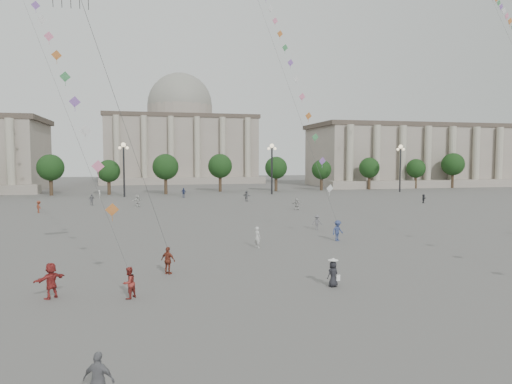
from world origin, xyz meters
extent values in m
plane|color=#504E4B|center=(0.00, 0.00, 0.00)|extent=(360.00, 360.00, 0.00)
cube|color=gray|center=(75.00, 95.00, 8.00)|extent=(80.00, 22.00, 16.00)
cube|color=#4C4137|center=(75.00, 95.00, 16.60)|extent=(81.60, 22.44, 1.20)
cube|color=gray|center=(75.00, 82.00, 1.00)|extent=(84.00, 4.00, 2.00)
cube|color=gray|center=(0.00, 130.00, 10.00)|extent=(46.00, 30.00, 20.00)
cube|color=#4C4137|center=(0.00, 130.00, 20.60)|extent=(46.92, 30.60, 1.20)
cube|color=gray|center=(0.00, 113.00, 1.00)|extent=(48.30, 4.00, 2.00)
cylinder|color=gray|center=(0.00, 130.00, 22.50)|extent=(21.00, 21.00, 5.00)
sphere|color=gray|center=(0.00, 130.00, 25.00)|extent=(21.00, 21.00, 21.00)
cylinder|color=#392A1C|center=(-30.00, 78.00, 1.76)|extent=(0.70, 0.70, 3.52)
sphere|color=black|center=(-30.00, 78.00, 5.44)|extent=(5.12, 5.12, 5.12)
cylinder|color=#392A1C|center=(-18.00, 78.00, 1.76)|extent=(0.70, 0.70, 3.52)
sphere|color=black|center=(-18.00, 78.00, 5.44)|extent=(5.12, 5.12, 5.12)
cylinder|color=#392A1C|center=(-6.00, 78.00, 1.76)|extent=(0.70, 0.70, 3.52)
sphere|color=black|center=(-6.00, 78.00, 5.44)|extent=(5.12, 5.12, 5.12)
cylinder|color=#392A1C|center=(6.00, 78.00, 1.76)|extent=(0.70, 0.70, 3.52)
sphere|color=black|center=(6.00, 78.00, 5.44)|extent=(5.12, 5.12, 5.12)
cylinder|color=#392A1C|center=(18.00, 78.00, 1.76)|extent=(0.70, 0.70, 3.52)
sphere|color=black|center=(18.00, 78.00, 5.44)|extent=(5.12, 5.12, 5.12)
cylinder|color=#392A1C|center=(30.00, 78.00, 1.76)|extent=(0.70, 0.70, 3.52)
sphere|color=black|center=(30.00, 78.00, 5.44)|extent=(5.12, 5.12, 5.12)
cylinder|color=#392A1C|center=(42.00, 78.00, 1.76)|extent=(0.70, 0.70, 3.52)
sphere|color=black|center=(42.00, 78.00, 5.44)|extent=(5.12, 5.12, 5.12)
cylinder|color=#392A1C|center=(54.00, 78.00, 1.76)|extent=(0.70, 0.70, 3.52)
sphere|color=black|center=(54.00, 78.00, 5.44)|extent=(5.12, 5.12, 5.12)
cylinder|color=#392A1C|center=(66.00, 78.00, 1.76)|extent=(0.70, 0.70, 3.52)
sphere|color=black|center=(66.00, 78.00, 5.44)|extent=(5.12, 5.12, 5.12)
cylinder|color=#262628|center=(-15.00, 70.00, 5.00)|extent=(0.36, 0.36, 10.00)
sphere|color=#FFE5B2|center=(-15.00, 70.00, 10.20)|extent=(0.90, 0.90, 0.90)
sphere|color=#FFE5B2|center=(-15.70, 70.00, 9.60)|extent=(0.60, 0.60, 0.60)
sphere|color=#FFE5B2|center=(-14.30, 70.00, 9.60)|extent=(0.60, 0.60, 0.60)
cylinder|color=#262628|center=(15.00, 70.00, 5.00)|extent=(0.36, 0.36, 10.00)
sphere|color=#FFE5B2|center=(15.00, 70.00, 10.20)|extent=(0.90, 0.90, 0.90)
sphere|color=#FFE5B2|center=(14.30, 70.00, 9.60)|extent=(0.60, 0.60, 0.60)
sphere|color=#FFE5B2|center=(15.70, 70.00, 9.60)|extent=(0.60, 0.60, 0.60)
cylinder|color=#262628|center=(45.00, 70.00, 5.00)|extent=(0.36, 0.36, 10.00)
sphere|color=#FFE5B2|center=(45.00, 70.00, 10.20)|extent=(0.90, 0.90, 0.90)
sphere|color=#FFE5B2|center=(44.30, 70.00, 9.60)|extent=(0.60, 0.60, 0.60)
sphere|color=#FFE5B2|center=(45.70, 70.00, 9.60)|extent=(0.60, 0.60, 0.60)
imported|color=navy|center=(-3.78, 65.96, 0.94)|extent=(1.19, 0.88, 1.88)
imported|color=silver|center=(-12.01, 49.99, 0.96)|extent=(1.61, 1.72, 1.93)
imported|color=slate|center=(6.93, 21.98, 0.78)|extent=(1.12, 0.79, 1.57)
imported|color=beige|center=(10.76, 40.35, 0.86)|extent=(1.62, 1.29, 1.72)
imported|color=black|center=(34.84, 45.33, 0.75)|extent=(1.38, 1.18, 1.50)
imported|color=white|center=(-19.44, 68.00, 0.76)|extent=(0.39, 0.57, 1.52)
imported|color=slate|center=(6.43, 55.41, 0.92)|extent=(1.45, 1.71, 1.85)
imported|color=silver|center=(-1.42, 13.89, 0.89)|extent=(0.67, 0.77, 1.78)
imported|color=slate|center=(-19.25, 54.12, 0.90)|extent=(1.14, 0.82, 1.79)
imported|color=brown|center=(-25.08, 44.98, 0.84)|extent=(1.15, 1.24, 1.68)
imported|color=maroon|center=(-9.03, 6.68, 0.89)|extent=(1.08, 0.99, 1.77)
imported|color=#9E2D2B|center=(-15.29, 2.89, 0.96)|extent=(1.67, 1.65, 1.92)
imported|color=slate|center=(-11.66, -8.97, 0.85)|extent=(1.08, 0.79, 1.71)
imported|color=maroon|center=(-11.26, 1.90, 0.85)|extent=(1.02, 1.04, 1.69)
imported|color=navy|center=(6.42, 15.38, 0.94)|extent=(1.38, 1.10, 1.88)
imported|color=black|center=(0.17, 1.54, 0.75)|extent=(0.85, 0.70, 1.50)
cone|color=white|center=(0.17, 1.54, 1.62)|extent=(0.52, 0.52, 0.14)
cylinder|color=white|center=(0.17, 1.54, 1.56)|extent=(0.60, 0.60, 0.02)
cube|color=white|center=(0.42, 1.39, 0.55)|extent=(0.22, 0.10, 0.35)
cylinder|color=#3F3F3F|center=(-11.33, 3.81, 9.05)|extent=(0.02, 0.02, 16.62)
cylinder|color=#3F3F3F|center=(-22.14, 28.06, 23.27)|extent=(0.02, 0.02, 71.47)
cube|color=orange|center=(-12.21, 4.17, 4.53)|extent=(0.76, 0.25, 0.76)
cube|color=pink|center=(-13.15, 6.45, 6.96)|extent=(0.76, 0.25, 0.76)
cube|color=white|center=(-14.10, 8.73, 9.21)|extent=(0.76, 0.25, 0.76)
cube|color=#905EBD|center=(-15.05, 11.00, 11.34)|extent=(0.76, 0.25, 0.76)
cube|color=#449558|center=(-15.99, 13.28, 13.40)|extent=(0.76, 0.25, 0.76)
cube|color=orange|center=(-16.94, 15.55, 15.40)|extent=(0.76, 0.25, 0.76)
cube|color=pink|center=(-17.88, 17.83, 17.34)|extent=(0.76, 0.25, 0.76)
cube|color=white|center=(-18.83, 20.10, 19.24)|extent=(0.76, 0.25, 0.76)
cube|color=#905EBD|center=(-19.77, 22.38, 21.11)|extent=(0.76, 0.25, 0.76)
cylinder|color=#3F3F3F|center=(4.23, 37.46, 28.43)|extent=(0.02, 0.02, 69.79)
cube|color=white|center=(6.26, 16.96, 4.67)|extent=(0.76, 0.25, 0.76)
cube|color=#905EBD|center=(6.10, 18.54, 7.22)|extent=(0.76, 0.25, 0.76)
cube|color=#449558|center=(5.95, 20.11, 9.57)|extent=(0.76, 0.25, 0.76)
cube|color=orange|center=(5.79, 21.69, 11.80)|extent=(0.76, 0.25, 0.76)
cube|color=pink|center=(5.63, 23.27, 13.95)|extent=(0.76, 0.25, 0.76)
cube|color=white|center=(5.48, 24.85, 16.04)|extent=(0.76, 0.25, 0.76)
cube|color=#905EBD|center=(5.32, 26.42, 18.08)|extent=(0.76, 0.25, 0.76)
cube|color=#449558|center=(5.17, 28.00, 20.07)|extent=(0.76, 0.25, 0.76)
cube|color=orange|center=(5.01, 29.58, 22.03)|extent=(0.76, 0.25, 0.76)
cube|color=pink|center=(4.85, 31.15, 23.95)|extent=(0.76, 0.25, 0.76)
cube|color=white|center=(4.70, 32.73, 25.84)|extent=(0.76, 0.25, 0.76)
cube|color=orange|center=(31.18, 23.53, 23.48)|extent=(0.76, 0.25, 0.76)
cube|color=pink|center=(32.57, 25.62, 24.81)|extent=(0.76, 0.25, 0.76)
cube|color=white|center=(33.96, 27.72, 26.12)|extent=(0.76, 0.25, 0.76)
cube|color=#905EBD|center=(35.35, 29.82, 27.42)|extent=(0.76, 0.25, 0.76)
cube|color=#449558|center=(36.74, 31.92, 28.71)|extent=(0.76, 0.25, 0.76)
camera|label=1|loc=(-10.09, -22.76, 7.39)|focal=32.00mm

